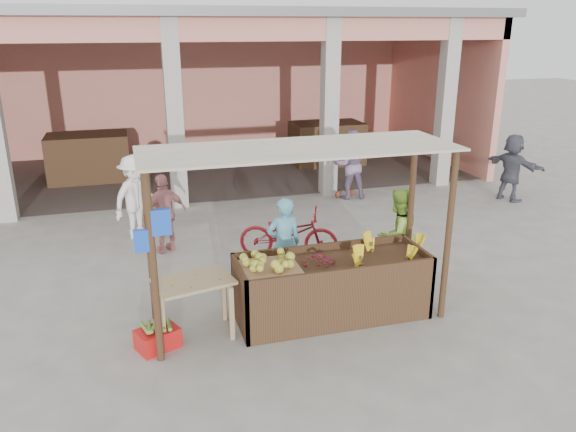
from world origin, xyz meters
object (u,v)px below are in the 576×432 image
object	(u,v)px
vendor_blue	(284,241)
fruit_stall	(332,289)
vendor_green	(397,233)
side_table	(194,290)
red_crate	(158,339)
motorcycle	(289,233)

from	to	relation	value
vendor_blue	fruit_stall	bearing A→B (deg)	109.31
fruit_stall	vendor_green	xyz separation A→B (m)	(1.38, 0.83, 0.39)
side_table	vendor_blue	size ratio (longest dim) A/B	0.69
vendor_blue	vendor_green	xyz separation A→B (m)	(1.77, -0.18, 0.01)
fruit_stall	side_table	size ratio (longest dim) A/B	2.43
fruit_stall	side_table	xyz separation A→B (m)	(-1.86, 0.03, 0.23)
fruit_stall	red_crate	bearing A→B (deg)	-175.78
vendor_green	vendor_blue	bearing A→B (deg)	-21.17
motorcycle	vendor_blue	bearing A→B (deg)	-177.44
fruit_stall	red_crate	world-z (taller)	fruit_stall
fruit_stall	motorcycle	distance (m)	2.12
side_table	vendor_green	world-z (taller)	vendor_green
side_table	vendor_blue	xyz separation A→B (m)	(1.47, 0.98, 0.14)
motorcycle	vendor_green	bearing A→B (deg)	-110.90
vendor_blue	motorcycle	size ratio (longest dim) A/B	0.87
fruit_stall	vendor_green	distance (m)	1.65
red_crate	motorcycle	world-z (taller)	motorcycle
fruit_stall	motorcycle	size ratio (longest dim) A/B	1.46
motorcycle	side_table	bearing A→B (deg)	160.37
fruit_stall	vendor_blue	distance (m)	1.15
red_crate	vendor_green	distance (m)	3.93
side_table	red_crate	size ratio (longest dim) A/B	2.16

